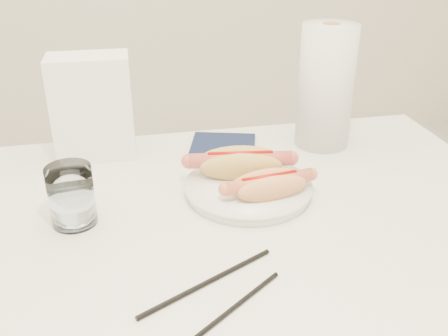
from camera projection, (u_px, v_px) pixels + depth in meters
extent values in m
cube|color=silver|center=(202.00, 233.00, 0.87)|extent=(1.20, 0.80, 0.04)
cylinder|color=silver|center=(374.00, 255.00, 1.44)|extent=(0.04, 0.04, 0.71)
cylinder|color=white|center=(248.00, 190.00, 0.95)|extent=(0.28, 0.28, 0.02)
ellipsoid|color=tan|center=(241.00, 167.00, 0.95)|extent=(0.16, 0.06, 0.05)
ellipsoid|color=tan|center=(239.00, 159.00, 0.98)|extent=(0.16, 0.06, 0.05)
ellipsoid|color=tan|center=(240.00, 169.00, 0.97)|extent=(0.15, 0.08, 0.03)
cylinder|color=#CA5347|center=(240.00, 160.00, 0.97)|extent=(0.20, 0.06, 0.03)
cylinder|color=#990A05|center=(240.00, 154.00, 0.96)|extent=(0.12, 0.03, 0.01)
ellipsoid|color=#E7975A|center=(273.00, 188.00, 0.89)|extent=(0.14, 0.05, 0.05)
ellipsoid|color=#E7975A|center=(266.00, 181.00, 0.91)|extent=(0.14, 0.05, 0.05)
ellipsoid|color=#E7975A|center=(269.00, 190.00, 0.91)|extent=(0.12, 0.07, 0.02)
cylinder|color=#CF6949|center=(269.00, 182.00, 0.90)|extent=(0.17, 0.05, 0.02)
cylinder|color=#990A05|center=(269.00, 176.00, 0.89)|extent=(0.10, 0.02, 0.01)
cylinder|color=white|center=(71.00, 196.00, 0.84)|extent=(0.08, 0.08, 0.10)
cylinder|color=black|center=(208.00, 282.00, 0.72)|extent=(0.21, 0.11, 0.01)
cylinder|color=black|center=(228.00, 312.00, 0.67)|extent=(0.17, 0.13, 0.01)
cube|color=white|center=(93.00, 107.00, 1.06)|extent=(0.16, 0.09, 0.22)
cube|color=#111937|center=(223.00, 147.00, 1.14)|extent=(0.17, 0.17, 0.01)
cylinder|color=silver|center=(326.00, 87.00, 1.10)|extent=(0.15, 0.15, 0.27)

